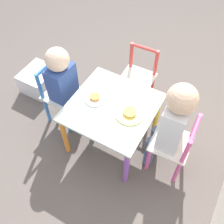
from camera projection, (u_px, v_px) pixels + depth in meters
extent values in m
plane|color=#5B514C|center=(112.00, 140.00, 2.11)|extent=(6.00, 6.00, 0.00)
cube|color=silver|center=(112.00, 107.00, 1.78)|extent=(0.57, 0.57, 0.02)
cylinder|color=teal|center=(100.00, 91.00, 2.16)|extent=(0.04, 0.04, 0.41)
cylinder|color=orange|center=(65.00, 136.00, 1.89)|extent=(0.04, 0.04, 0.41)
cylinder|color=yellow|center=(157.00, 115.00, 2.01)|extent=(0.04, 0.04, 0.41)
cylinder|color=#8E51BC|center=(126.00, 168.00, 1.74)|extent=(0.04, 0.04, 0.41)
cube|color=silver|center=(63.00, 94.00, 2.02)|extent=(0.27, 0.27, 0.02)
cylinder|color=#387AD1|center=(68.00, 121.00, 2.05)|extent=(0.03, 0.03, 0.28)
cylinder|color=#387AD1|center=(84.00, 103.00, 2.16)|extent=(0.03, 0.03, 0.28)
cylinder|color=#387AD1|center=(47.00, 110.00, 2.12)|extent=(0.03, 0.03, 0.28)
cylinder|color=#387AD1|center=(63.00, 93.00, 2.23)|extent=(0.03, 0.03, 0.28)
cylinder|color=#387AD1|center=(40.00, 87.00, 1.91)|extent=(0.03, 0.03, 0.26)
cylinder|color=#387AD1|center=(58.00, 70.00, 2.02)|extent=(0.03, 0.03, 0.26)
cylinder|color=#387AD1|center=(46.00, 67.00, 1.87)|extent=(0.21, 0.03, 0.02)
cube|color=silver|center=(171.00, 142.00, 1.76)|extent=(0.27, 0.27, 0.02)
cylinder|color=#E5599E|center=(159.00, 136.00, 1.97)|extent=(0.03, 0.03, 0.28)
cylinder|color=#E5599E|center=(148.00, 159.00, 1.85)|extent=(0.03, 0.03, 0.28)
cylinder|color=#E5599E|center=(186.00, 148.00, 1.91)|extent=(0.03, 0.03, 0.28)
cylinder|color=#E5599E|center=(177.00, 172.00, 1.79)|extent=(0.03, 0.03, 0.28)
cylinder|color=#E5599E|center=(195.00, 127.00, 1.69)|extent=(0.03, 0.03, 0.26)
cylinder|color=#E5599E|center=(186.00, 153.00, 1.58)|extent=(0.03, 0.03, 0.26)
cylinder|color=#E5599E|center=(195.00, 129.00, 1.55)|extent=(0.21, 0.03, 0.02)
cube|color=silver|center=(137.00, 79.00, 2.13)|extent=(0.27, 0.27, 0.02)
cylinder|color=#DB3D38|center=(119.00, 95.00, 2.22)|extent=(0.03, 0.03, 0.28)
cylinder|color=#DB3D38|center=(142.00, 104.00, 2.16)|extent=(0.03, 0.03, 0.28)
cylinder|color=#DB3D38|center=(130.00, 79.00, 2.33)|extent=(0.03, 0.03, 0.28)
cylinder|color=#DB3D38|center=(152.00, 87.00, 2.27)|extent=(0.03, 0.03, 0.28)
cylinder|color=#DB3D38|center=(131.00, 56.00, 2.12)|extent=(0.03, 0.03, 0.26)
cylinder|color=#DB3D38|center=(156.00, 64.00, 2.06)|extent=(0.03, 0.03, 0.26)
cylinder|color=#DB3D38|center=(145.00, 48.00, 2.00)|extent=(0.03, 0.21, 0.02)
cylinder|color=#4C608E|center=(74.00, 116.00, 2.07)|extent=(0.07, 0.07, 0.30)
cylinder|color=#4C608E|center=(81.00, 108.00, 2.13)|extent=(0.07, 0.07, 0.30)
cube|color=#2D478E|center=(62.00, 82.00, 1.90)|extent=(0.20, 0.15, 0.28)
sphere|color=beige|center=(57.00, 59.00, 1.73)|extent=(0.17, 0.17, 0.17)
cylinder|color=#4C608E|center=(154.00, 141.00, 1.93)|extent=(0.07, 0.07, 0.30)
cylinder|color=#4C608E|center=(149.00, 152.00, 1.88)|extent=(0.07, 0.07, 0.30)
cube|color=silver|center=(173.00, 126.00, 1.62)|extent=(0.21, 0.15, 0.36)
sphere|color=#DBB293|center=(182.00, 99.00, 1.42)|extent=(0.18, 0.18, 0.18)
cylinder|color=white|center=(95.00, 98.00, 1.81)|extent=(0.15, 0.15, 0.01)
cylinder|color=#D6843D|center=(95.00, 97.00, 1.80)|extent=(0.07, 0.07, 0.02)
cylinder|color=#EADB66|center=(130.00, 113.00, 1.73)|extent=(0.20, 0.20, 0.01)
cylinder|color=gold|center=(130.00, 112.00, 1.72)|extent=(0.09, 0.09, 0.02)
cube|color=silver|center=(39.00, 80.00, 2.39)|extent=(0.30, 0.26, 0.19)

